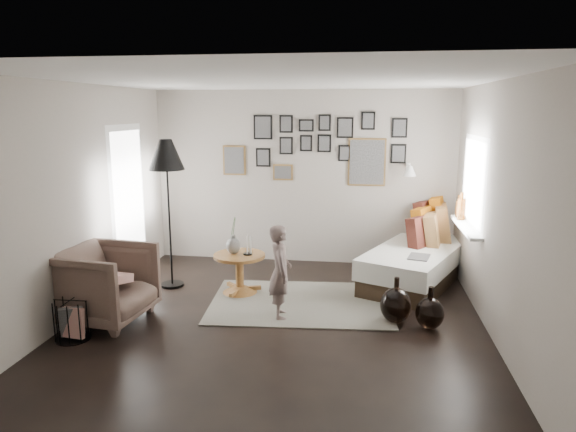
# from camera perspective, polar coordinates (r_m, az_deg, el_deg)

# --- Properties ---
(ground) EXTENTS (4.80, 4.80, 0.00)m
(ground) POSITION_cam_1_polar(r_m,az_deg,el_deg) (5.79, -1.22, -11.71)
(ground) COLOR black
(ground) RESTS_ON ground
(wall_back) EXTENTS (4.50, 0.00, 4.50)m
(wall_back) POSITION_cam_1_polar(r_m,az_deg,el_deg) (7.76, 1.65, 4.27)
(wall_back) COLOR gray
(wall_back) RESTS_ON ground
(wall_front) EXTENTS (4.50, 0.00, 4.50)m
(wall_front) POSITION_cam_1_polar(r_m,az_deg,el_deg) (3.14, -8.57, -7.02)
(wall_front) COLOR gray
(wall_front) RESTS_ON ground
(wall_left) EXTENTS (0.00, 4.80, 4.80)m
(wall_left) POSITION_cam_1_polar(r_m,az_deg,el_deg) (6.19, -22.30, 1.50)
(wall_left) COLOR gray
(wall_left) RESTS_ON ground
(wall_right) EXTENTS (0.00, 4.80, 4.80)m
(wall_right) POSITION_cam_1_polar(r_m,az_deg,el_deg) (5.51, 22.46, 0.33)
(wall_right) COLOR gray
(wall_right) RESTS_ON ground
(ceiling) EXTENTS (4.80, 4.80, 0.00)m
(ceiling) POSITION_cam_1_polar(r_m,az_deg,el_deg) (5.33, -1.35, 14.91)
(ceiling) COLOR white
(ceiling) RESTS_ON wall_back
(door_left) EXTENTS (0.00, 2.14, 2.14)m
(door_left) POSITION_cam_1_polar(r_m,az_deg,el_deg) (7.27, -17.31, 1.24)
(door_left) COLOR white
(door_left) RESTS_ON wall_left
(window_right) EXTENTS (0.15, 1.32, 1.30)m
(window_right) POSITION_cam_1_polar(r_m,az_deg,el_deg) (6.85, 18.94, -0.48)
(window_right) COLOR white
(window_right) RESTS_ON wall_right
(gallery_wall) EXTENTS (2.74, 0.03, 1.08)m
(gallery_wall) POSITION_cam_1_polar(r_m,az_deg,el_deg) (7.67, 3.80, 7.49)
(gallery_wall) COLOR brown
(gallery_wall) RESTS_ON wall_back
(wall_sconce) EXTENTS (0.18, 0.36, 0.16)m
(wall_sconce) POSITION_cam_1_polar(r_m,az_deg,el_deg) (7.46, 13.37, 4.92)
(wall_sconce) COLOR white
(wall_sconce) RESTS_ON wall_back
(rug) EXTENTS (2.27, 1.67, 0.01)m
(rug) POSITION_cam_1_polar(r_m,az_deg,el_deg) (6.33, 1.37, -9.57)
(rug) COLOR beige
(rug) RESTS_ON ground
(pedestal_table) EXTENTS (0.66, 0.66, 0.51)m
(pedestal_table) POSITION_cam_1_polar(r_m,az_deg,el_deg) (6.61, -5.39, -6.56)
(pedestal_table) COLOR brown
(pedestal_table) RESTS_ON ground
(vase) EXTENTS (0.19, 0.19, 0.47)m
(vase) POSITION_cam_1_polar(r_m,az_deg,el_deg) (6.53, -6.10, -2.96)
(vase) COLOR black
(vase) RESTS_ON pedestal_table
(candles) EXTENTS (0.11, 0.11, 0.24)m
(candles) POSITION_cam_1_polar(r_m,az_deg,el_deg) (6.47, -4.51, -3.29)
(candles) COLOR black
(candles) RESTS_ON pedestal_table
(daybed) EXTENTS (1.75, 2.36, 1.08)m
(daybed) POSITION_cam_1_polar(r_m,az_deg,el_deg) (7.30, 14.16, -4.20)
(daybed) COLOR black
(daybed) RESTS_ON ground
(magazine_on_daybed) EXTENTS (0.32, 0.38, 0.02)m
(magazine_on_daybed) POSITION_cam_1_polar(r_m,az_deg,el_deg) (6.63, 14.34, -4.42)
(magazine_on_daybed) COLOR black
(magazine_on_daybed) RESTS_ON daybed
(armchair) EXTENTS (1.03, 1.01, 0.85)m
(armchair) POSITION_cam_1_polar(r_m,az_deg,el_deg) (6.04, -19.72, -7.13)
(armchair) COLOR brown
(armchair) RESTS_ON ground
(armchair_cushion) EXTENTS (0.44, 0.45, 0.17)m
(armchair_cushion) POSITION_cam_1_polar(r_m,az_deg,el_deg) (6.05, -19.28, -6.50)
(armchair_cushion) COLOR beige
(armchair_cushion) RESTS_ON armchair
(floor_lamp) EXTENTS (0.45, 0.45, 1.94)m
(floor_lamp) POSITION_cam_1_polar(r_m,az_deg,el_deg) (6.73, -13.35, 6.04)
(floor_lamp) COLOR black
(floor_lamp) RESTS_ON ground
(magazine_basket) EXTENTS (0.35, 0.35, 0.42)m
(magazine_basket) POSITION_cam_1_polar(r_m,az_deg,el_deg) (5.76, -22.89, -10.61)
(magazine_basket) COLOR black
(magazine_basket) RESTS_ON ground
(demijohn_large) EXTENTS (0.34, 0.34, 0.52)m
(demijohn_large) POSITION_cam_1_polar(r_m,az_deg,el_deg) (5.84, 11.88, -9.67)
(demijohn_large) COLOR black
(demijohn_large) RESTS_ON ground
(demijohn_small) EXTENTS (0.30, 0.30, 0.47)m
(demijohn_small) POSITION_cam_1_polar(r_m,az_deg,el_deg) (5.77, 15.47, -10.35)
(demijohn_small) COLOR black
(demijohn_small) RESTS_ON ground
(child) EXTENTS (0.34, 0.44, 1.07)m
(child) POSITION_cam_1_polar(r_m,az_deg,el_deg) (5.75, -0.86, -6.21)
(child) COLOR #6C5955
(child) RESTS_ON ground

